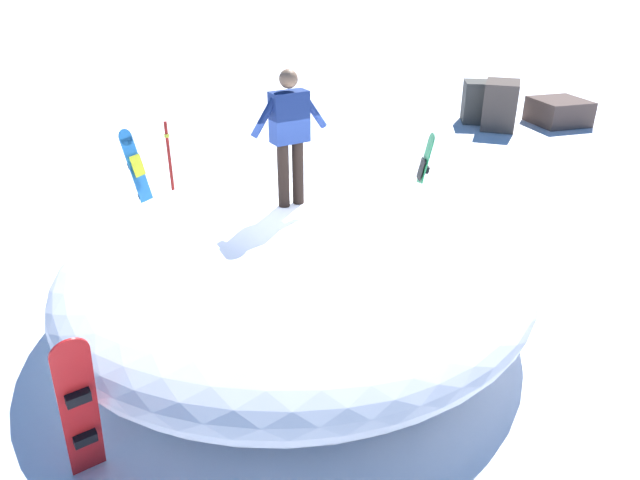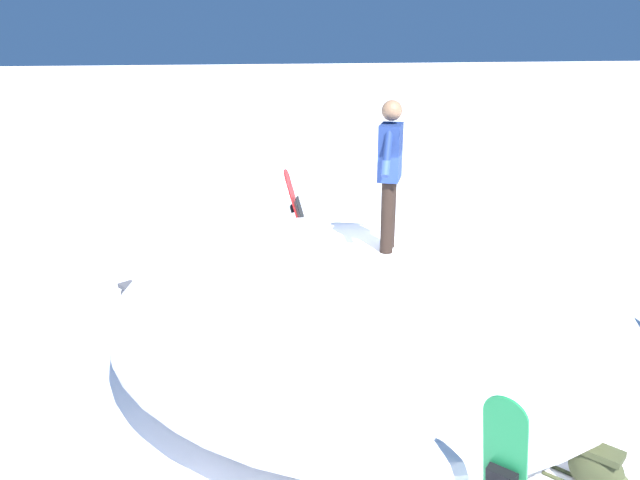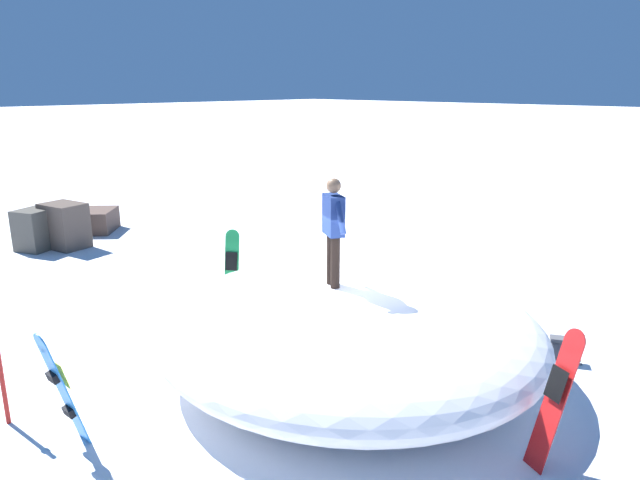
% 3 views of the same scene
% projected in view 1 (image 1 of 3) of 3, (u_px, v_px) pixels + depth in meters
% --- Properties ---
extents(ground, '(240.00, 240.00, 0.00)m').
position_uv_depth(ground, '(309.00, 312.00, 7.60)').
color(ground, white).
extents(snow_mound, '(6.46, 6.18, 1.43)m').
position_uv_depth(snow_mound, '(299.00, 263.00, 7.33)').
color(snow_mound, white).
rests_on(snow_mound, ground).
extents(snowboarder_standing, '(0.91, 0.56, 1.64)m').
position_uv_depth(snowboarder_standing, '(290.00, 130.00, 6.79)').
color(snowboarder_standing, black).
rests_on(snowboarder_standing, snow_mound).
extents(snowboard_primary_upright, '(0.42, 0.44, 1.62)m').
position_uv_depth(snowboard_primary_upright, '(421.00, 178.00, 9.73)').
color(snowboard_primary_upright, '#1E8C47').
rests_on(snowboard_primary_upright, ground).
extents(snowboard_secondary_upright, '(0.47, 0.56, 1.70)m').
position_uv_depth(snowboard_secondary_upright, '(79.00, 409.00, 4.73)').
color(snowboard_secondary_upright, red).
rests_on(snowboard_secondary_upright, ground).
extents(snowboard_tertiary_upright, '(0.31, 0.46, 1.60)m').
position_uv_depth(snowboard_tertiary_upright, '(138.00, 175.00, 9.92)').
color(snowboard_tertiary_upright, '#2672BF').
rests_on(snowboard_tertiary_upright, ground).
extents(backpack_near, '(0.67, 0.51, 0.43)m').
position_uv_depth(backpack_near, '(330.00, 209.00, 10.12)').
color(backpack_near, '#383D23').
rests_on(backpack_near, ground).
extents(trail_marker_pole, '(0.10, 0.10, 1.45)m').
position_uv_depth(trail_marker_pole, '(169.00, 157.00, 10.96)').
color(trail_marker_pole, '#A51E19').
rests_on(trail_marker_pole, ground).
extents(rock_outcrop, '(2.85, 3.48, 1.24)m').
position_uv_depth(rock_outcrop, '(516.00, 106.00, 15.78)').
color(rock_outcrop, brown).
rests_on(rock_outcrop, ground).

